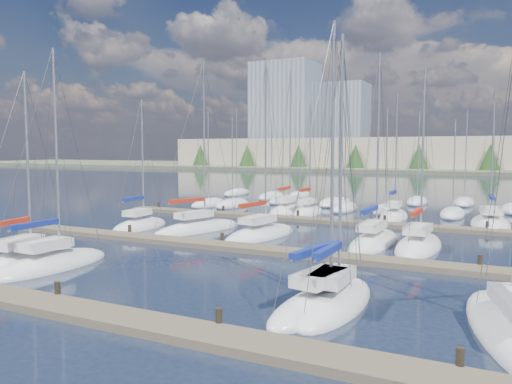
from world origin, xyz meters
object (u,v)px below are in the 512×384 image
at_px(sailboat_h, 140,226).
at_px(sailboat_d, 323,303).
at_px(sailboat_c, 51,264).
at_px(sailboat_l, 419,246).
at_px(sailboat_q, 490,223).
at_px(sailboat_e, 334,302).
at_px(sailboat_b, 23,262).
at_px(sailboat_n, 288,210).
at_px(sailboat_k, 373,242).
at_px(sailboat_p, 394,216).
at_px(sailboat_i, 198,229).
at_px(sailboat_j, 261,234).
at_px(sailboat_o, 308,212).

bearing_deg(sailboat_h, sailboat_d, -36.27).
relative_size(sailboat_c, sailboat_l, 1.02).
height_order(sailboat_q, sailboat_e, sailboat_q).
relative_size(sailboat_e, sailboat_b, 1.03).
relative_size(sailboat_n, sailboat_b, 1.32).
relative_size(sailboat_h, sailboat_k, 0.82).
bearing_deg(sailboat_n, sailboat_d, -68.45).
bearing_deg(sailboat_p, sailboat_k, -88.13).
bearing_deg(sailboat_l, sailboat_i, -177.59).
bearing_deg(sailboat_j, sailboat_q, 50.03).
xyz_separation_m(sailboat_i, sailboat_p, (12.56, 14.43, -0.00)).
relative_size(sailboat_q, sailboat_l, 1.02).
relative_size(sailboat_o, sailboat_n, 0.78).
relative_size(sailboat_q, sailboat_b, 1.09).
distance_m(sailboat_q, sailboat_k, 14.77).
bearing_deg(sailboat_e, sailboat_i, 138.86).
height_order(sailboat_h, sailboat_c, sailboat_c).
bearing_deg(sailboat_h, sailboat_p, 37.77).
bearing_deg(sailboat_j, sailboat_l, 11.44).
bearing_deg(sailboat_b, sailboat_i, 69.54).
height_order(sailboat_q, sailboat_j, sailboat_j).
height_order(sailboat_n, sailboat_b, sailboat_n).
bearing_deg(sailboat_n, sailboat_o, -23.58).
bearing_deg(sailboat_p, sailboat_e, -87.43).
bearing_deg(sailboat_i, sailboat_h, -152.84).
xyz_separation_m(sailboat_c, sailboat_e, (16.06, 0.34, 0.01)).
height_order(sailboat_l, sailboat_b, sailboat_l).
bearing_deg(sailboat_n, sailboat_h, -117.34).
height_order(sailboat_c, sailboat_i, sailboat_i).
xyz_separation_m(sailboat_q, sailboat_n, (-19.18, 0.99, 0.03)).
height_order(sailboat_j, sailboat_l, sailboat_j).
bearing_deg(sailboat_h, sailboat_c, -74.18).
height_order(sailboat_d, sailboat_b, sailboat_d).
bearing_deg(sailboat_j, sailboat_e, -45.64).
distance_m(sailboat_k, sailboat_l, 2.97).
xyz_separation_m(sailboat_i, sailboat_k, (13.87, 0.48, -0.00)).
relative_size(sailboat_o, sailboat_h, 1.06).
height_order(sailboat_n, sailboat_i, sailboat_n).
xyz_separation_m(sailboat_j, sailboat_k, (8.24, 0.68, 0.00)).
relative_size(sailboat_c, sailboat_b, 1.10).
xyz_separation_m(sailboat_q, sailboat_e, (-5.31, -27.18, 0.02)).
bearing_deg(sailboat_q, sailboat_n, 172.98).
xyz_separation_m(sailboat_c, sailboat_p, (13.09, 28.45, 0.01)).
bearing_deg(sailboat_k, sailboat_l, 0.81).
bearing_deg(sailboat_e, sailboat_n, 116.45).
relative_size(sailboat_e, sailboat_l, 0.96).
distance_m(sailboat_o, sailboat_p, 8.35).
relative_size(sailboat_d, sailboat_p, 1.00).
relative_size(sailboat_c, sailboat_k, 0.93).
bearing_deg(sailboat_b, sailboat_o, 65.86).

